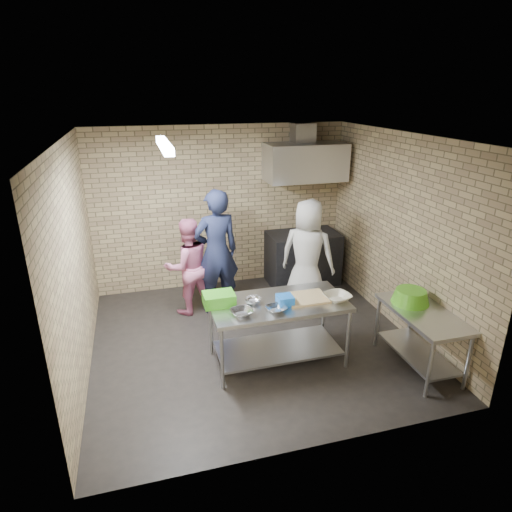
{
  "coord_description": "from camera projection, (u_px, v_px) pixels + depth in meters",
  "views": [
    {
      "loc": [
        -1.36,
        -5.02,
        3.23
      ],
      "look_at": [
        0.1,
        0.2,
        1.15
      ],
      "focal_mm": 30.85,
      "sensor_mm": 36.0,
      "label": 1
    }
  ],
  "objects": [
    {
      "name": "stove",
      "position": [
        303.0,
        258.0,
        7.67
      ],
      "size": [
        1.2,
        0.7,
        0.9
      ],
      "primitive_type": "cube",
      "color": "black",
      "rests_on": "floor"
    },
    {
      "name": "left_wall",
      "position": [
        75.0,
        264.0,
        5.0
      ],
      "size": [
        0.06,
        4.0,
        2.7
      ],
      "primitive_type": "cube",
      "color": "tan",
      "rests_on": "ground"
    },
    {
      "name": "man_navy",
      "position": [
        216.0,
        252.0,
        6.52
      ],
      "size": [
        0.76,
        0.56,
        1.9
      ],
      "primitive_type": "imported",
      "rotation": [
        0.0,
        0.0,
        3.3
      ],
      "color": "black",
      "rests_on": "floor"
    },
    {
      "name": "woman_white",
      "position": [
        307.0,
        254.0,
        6.69
      ],
      "size": [
        0.99,
        0.93,
        1.71
      ],
      "primitive_type": "imported",
      "rotation": [
        0.0,
        0.0,
        2.51
      ],
      "color": "silver",
      "rests_on": "floor"
    },
    {
      "name": "woman_pink",
      "position": [
        188.0,
        266.0,
        6.54
      ],
      "size": [
        0.83,
        0.71,
        1.48
      ],
      "primitive_type": "imported",
      "rotation": [
        0.0,
        0.0,
        3.36
      ],
      "color": "pink",
      "rests_on": "floor"
    },
    {
      "name": "prep_table",
      "position": [
        278.0,
        332.0,
        5.43
      ],
      "size": [
        1.65,
        0.82,
        0.82
      ],
      "primitive_type": "cube",
      "color": "silver",
      "rests_on": "floor"
    },
    {
      "name": "side_counter",
      "position": [
        419.0,
        339.0,
        5.34
      ],
      "size": [
        0.6,
        1.2,
        0.75
      ],
      "primitive_type": "cube",
      "color": "silver",
      "rests_on": "floor"
    },
    {
      "name": "ceramic_bowl",
      "position": [
        337.0,
        297.0,
        5.31
      ],
      "size": [
        0.38,
        0.38,
        0.08
      ],
      "primitive_type": "imported",
      "rotation": [
        0.0,
        0.0,
        0.22
      ],
      "color": "beige",
      "rests_on": "prep_table"
    },
    {
      "name": "right_wall",
      "position": [
        399.0,
        234.0,
        6.06
      ],
      "size": [
        0.06,
        4.0,
        2.7
      ],
      "primitive_type": "cube",
      "color": "tan",
      "rests_on": "ground"
    },
    {
      "name": "cutting_board",
      "position": [
        306.0,
        298.0,
        5.35
      ],
      "size": [
        0.5,
        0.38,
        0.03
      ],
      "primitive_type": "cube",
      "color": "#D7B77C",
      "rests_on": "prep_table"
    },
    {
      "name": "green_basin",
      "position": [
        411.0,
        296.0,
        5.4
      ],
      "size": [
        0.46,
        0.46,
        0.17
      ],
      "primitive_type": null,
      "color": "#59C626",
      "rests_on": "side_counter"
    },
    {
      "name": "range_hood",
      "position": [
        305.0,
        162.0,
        7.13
      ],
      "size": [
        1.3,
        0.6,
        0.6
      ],
      "primitive_type": "cube",
      "color": "silver",
      "rests_on": "back_wall"
    },
    {
      "name": "green_crate",
      "position": [
        219.0,
        299.0,
        5.19
      ],
      "size": [
        0.37,
        0.27,
        0.15
      ],
      "primitive_type": "cube",
      "color": "#389C1C",
      "rests_on": "prep_table"
    },
    {
      "name": "bottle_green",
      "position": [
        326.0,
        164.0,
        7.44
      ],
      "size": [
        0.06,
        0.06,
        0.15
      ],
      "primitive_type": "cylinder",
      "color": "green",
      "rests_on": "wall_shelf"
    },
    {
      "name": "blue_tub",
      "position": [
        285.0,
        300.0,
        5.18
      ],
      "size": [
        0.18,
        0.18,
        0.12
      ],
      "primitive_type": "cube",
      "color": "blue",
      "rests_on": "prep_table"
    },
    {
      "name": "bottle_red",
      "position": [
        304.0,
        164.0,
        7.34
      ],
      "size": [
        0.07,
        0.07,
        0.18
      ],
      "primitive_type": "cylinder",
      "color": "#B22619",
      "rests_on": "wall_shelf"
    },
    {
      "name": "mixing_bowl_c",
      "position": [
        276.0,
        309.0,
        5.05
      ],
      "size": [
        0.28,
        0.28,
        0.06
      ],
      "primitive_type": "imported",
      "rotation": [
        0.0,
        0.0,
        0.22
      ],
      "color": "#B8BBC0",
      "rests_on": "prep_table"
    },
    {
      "name": "back_wall",
      "position": [
        221.0,
        208.0,
        7.33
      ],
      "size": [
        4.2,
        0.06,
        2.7
      ],
      "primitive_type": "cube",
      "color": "tan",
      "rests_on": "ground"
    },
    {
      "name": "mixing_bowl_a",
      "position": [
        242.0,
        312.0,
        4.96
      ],
      "size": [
        0.31,
        0.31,
        0.06
      ],
      "primitive_type": "imported",
      "rotation": [
        0.0,
        0.0,
        0.22
      ],
      "color": "#AAABB0",
      "rests_on": "prep_table"
    },
    {
      "name": "front_wall",
      "position": [
        314.0,
        324.0,
        3.73
      ],
      "size": [
        4.2,
        0.06,
        2.7
      ],
      "primitive_type": "cube",
      "color": "tan",
      "rests_on": "ground"
    },
    {
      "name": "mixing_bowl_b",
      "position": [
        253.0,
        301.0,
        5.24
      ],
      "size": [
        0.23,
        0.23,
        0.06
      ],
      "primitive_type": "imported",
      "rotation": [
        0.0,
        0.0,
        0.22
      ],
      "color": "silver",
      "rests_on": "prep_table"
    },
    {
      "name": "floor",
      "position": [
        253.0,
        340.0,
        6.01
      ],
      "size": [
        4.2,
        4.2,
        0.0
      ],
      "primitive_type": "plane",
      "color": "black",
      "rests_on": "ground"
    },
    {
      "name": "fluorescent_fixture",
      "position": [
        164.0,
        145.0,
        4.82
      ],
      "size": [
        0.1,
        1.25,
        0.08
      ],
      "primitive_type": "cube",
      "color": "white",
      "rests_on": "ceiling"
    },
    {
      "name": "ceiling",
      "position": [
        252.0,
        137.0,
        5.05
      ],
      "size": [
        4.2,
        4.2,
        0.0
      ],
      "primitive_type": "plane",
      "rotation": [
        3.14,
        0.0,
        0.0
      ],
      "color": "black",
      "rests_on": "ground"
    },
    {
      "name": "hood_duct",
      "position": [
        303.0,
        133.0,
        7.1
      ],
      "size": [
        0.35,
        0.3,
        0.3
      ],
      "primitive_type": "cube",
      "color": "#A5A8AD",
      "rests_on": "back_wall"
    },
    {
      "name": "wall_shelf",
      "position": [
        317.0,
        170.0,
        7.44
      ],
      "size": [
        0.8,
        0.2,
        0.04
      ],
      "primitive_type": "cube",
      "color": "#3F2B19",
      "rests_on": "back_wall"
    }
  ]
}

